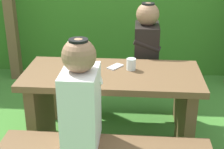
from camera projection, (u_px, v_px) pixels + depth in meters
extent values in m
cube|color=brown|center=(112.00, 75.00, 2.64)|extent=(1.40, 0.64, 0.05)
cube|color=brown|center=(41.00, 113.00, 2.82)|extent=(0.08, 0.54, 0.68)
cube|color=brown|center=(185.00, 119.00, 2.74)|extent=(0.08, 0.54, 0.68)
cube|color=brown|center=(105.00, 146.00, 2.22)|extent=(1.40, 0.24, 0.04)
cube|color=brown|center=(117.00, 78.00, 3.27)|extent=(1.40, 0.24, 0.04)
cube|color=brown|center=(56.00, 96.00, 3.41)|extent=(0.07, 0.22, 0.41)
cube|color=brown|center=(179.00, 101.00, 3.32)|extent=(0.07, 0.22, 0.41)
cube|color=white|center=(81.00, 108.00, 2.12)|extent=(0.22, 0.34, 0.52)
sphere|color=#936B4C|center=(79.00, 56.00, 1.98)|extent=(0.21, 0.21, 0.21)
cylinder|color=black|center=(78.00, 41.00, 1.95)|extent=(0.12, 0.12, 0.02)
cylinder|color=white|center=(84.00, 84.00, 2.21)|extent=(0.25, 0.07, 0.15)
cube|color=black|center=(146.00, 52.00, 3.15)|extent=(0.22, 0.34, 0.52)
sphere|color=#936B4C|center=(148.00, 14.00, 3.01)|extent=(0.21, 0.21, 0.21)
cylinder|color=black|center=(148.00, 4.00, 2.97)|extent=(0.12, 0.12, 0.02)
cylinder|color=black|center=(147.00, 46.00, 2.98)|extent=(0.25, 0.07, 0.15)
cylinder|color=silver|center=(131.00, 64.00, 2.67)|extent=(0.07, 0.07, 0.09)
cylinder|color=silver|center=(70.00, 60.00, 2.66)|extent=(0.06, 0.06, 0.17)
cylinder|color=silver|center=(70.00, 46.00, 2.61)|extent=(0.03, 0.03, 0.07)
cylinder|color=silver|center=(69.00, 66.00, 2.51)|extent=(0.06, 0.06, 0.19)
cylinder|color=silver|center=(68.00, 50.00, 2.46)|extent=(0.03, 0.03, 0.05)
cube|color=silver|center=(115.00, 67.00, 2.73)|extent=(0.14, 0.16, 0.01)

